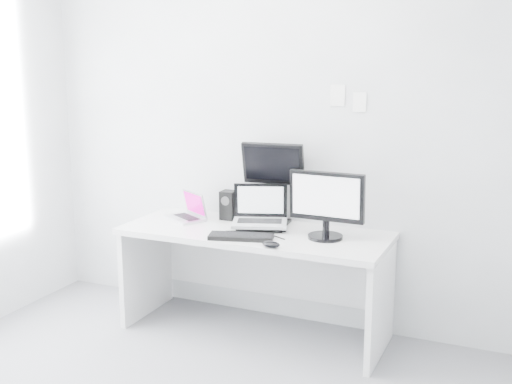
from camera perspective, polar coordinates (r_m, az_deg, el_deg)
back_wall at (r=4.55m, az=1.65°, el=5.23°), size 3.60×0.00×3.60m
desk at (r=4.47m, az=-0.13°, el=-7.91°), size 1.80×0.70×0.73m
macbook at (r=4.64m, az=-6.24°, el=-1.19°), size 0.34×0.32×0.21m
speaker at (r=4.63m, az=-2.41°, el=-1.16°), size 0.12×0.12×0.21m
dell_laptop at (r=4.36m, az=0.32°, el=-1.33°), size 0.44×0.39×0.30m
rear_monitor at (r=4.49m, az=1.56°, el=0.90°), size 0.44×0.20×0.58m
samsung_monitor at (r=4.14m, az=6.16°, el=-1.08°), size 0.49×0.23×0.45m
keyboard at (r=4.17m, az=-1.31°, el=-3.94°), size 0.44×0.25×0.03m
mouse at (r=3.98m, az=1.34°, el=-4.61°), size 0.12×0.08×0.04m
wall_note_0 at (r=4.38m, az=7.17°, el=8.41°), size 0.10×0.00×0.14m
wall_note_1 at (r=4.34m, az=9.07°, el=7.79°), size 0.09×0.00×0.13m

